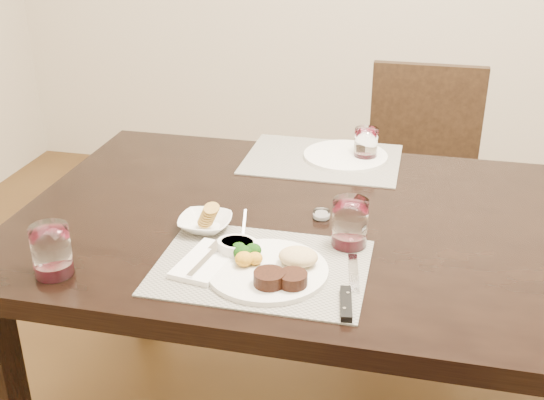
% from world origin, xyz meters
% --- Properties ---
extents(dining_table, '(2.00, 1.00, 0.75)m').
position_xyz_m(dining_table, '(0.00, 0.00, 0.67)').
color(dining_table, black).
rests_on(dining_table, ground).
extents(chair_far, '(0.42, 0.42, 0.90)m').
position_xyz_m(chair_far, '(0.00, 0.93, 0.50)').
color(chair_far, black).
rests_on(chair_far, ground).
extents(placemat_near, '(0.46, 0.34, 0.00)m').
position_xyz_m(placemat_near, '(-0.33, -0.27, 0.75)').
color(placemat_near, gray).
rests_on(placemat_near, dining_table).
extents(placemat_far, '(0.46, 0.34, 0.00)m').
position_xyz_m(placemat_far, '(-0.30, 0.39, 0.75)').
color(placemat_far, gray).
rests_on(placemat_far, dining_table).
extents(dinner_plate, '(0.26, 0.26, 0.05)m').
position_xyz_m(dinner_plate, '(-0.29, -0.29, 0.77)').
color(dinner_plate, silver).
rests_on(dinner_plate, placemat_near).
extents(napkin_fork, '(0.12, 0.19, 0.02)m').
position_xyz_m(napkin_fork, '(-0.45, -0.28, 0.76)').
color(napkin_fork, white).
rests_on(napkin_fork, placemat_near).
extents(steak_knife, '(0.04, 0.26, 0.01)m').
position_xyz_m(steak_knife, '(-0.13, -0.35, 0.76)').
color(steak_knife, silver).
rests_on(steak_knife, placemat_near).
extents(cracker_bowl, '(0.13, 0.13, 0.06)m').
position_xyz_m(cracker_bowl, '(-0.50, -0.13, 0.77)').
color(cracker_bowl, silver).
rests_on(cracker_bowl, placemat_near).
extents(sauce_ramekin, '(0.09, 0.14, 0.07)m').
position_xyz_m(sauce_ramekin, '(-0.39, -0.23, 0.77)').
color(sauce_ramekin, silver).
rests_on(sauce_ramekin, placemat_near).
extents(wine_glass_near, '(0.08, 0.08, 0.11)m').
position_xyz_m(wine_glass_near, '(-0.15, -0.13, 0.80)').
color(wine_glass_near, silver).
rests_on(wine_glass_near, placemat_near).
extents(far_plate, '(0.25, 0.25, 0.01)m').
position_xyz_m(far_plate, '(-0.23, 0.41, 0.76)').
color(far_plate, silver).
rests_on(far_plate, placemat_far).
extents(wine_glass_far, '(0.07, 0.07, 0.10)m').
position_xyz_m(wine_glass_far, '(-0.17, 0.41, 0.80)').
color(wine_glass_far, silver).
rests_on(wine_glass_far, placemat_far).
extents(wine_glass_side, '(0.08, 0.08, 0.11)m').
position_xyz_m(wine_glass_side, '(-0.75, -0.39, 0.80)').
color(wine_glass_side, silver).
rests_on(wine_glass_side, dining_table).
extents(salt_cellar, '(0.04, 0.04, 0.02)m').
position_xyz_m(salt_cellar, '(-0.24, 0.00, 0.76)').
color(salt_cellar, silver).
rests_on(salt_cellar, dining_table).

